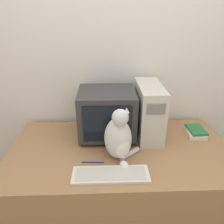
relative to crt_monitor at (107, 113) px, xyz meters
The scene contains 8 objects.
wall_back 0.44m from the crt_monitor, 73.17° to the left, with size 7.00×0.05×2.50m.
desk 0.60m from the crt_monitor, 64.39° to the right, with size 1.60×0.85×0.74m.
crt_monitor is the anchor object (origin of this frame).
computer_tower 0.32m from the crt_monitor, ahead, with size 0.18×0.44×0.41m.
keyboard 0.51m from the crt_monitor, 88.51° to the right, with size 0.47×0.15×0.02m.
cat 0.31m from the crt_monitor, 76.49° to the right, with size 0.27×0.28×0.37m.
book_stack 0.73m from the crt_monitor, ahead, with size 0.15×0.20×0.05m.
pen 0.41m from the crt_monitor, 106.02° to the right, with size 0.15×0.02×0.01m.
Camera 1 is at (-0.11, -0.89, 1.66)m, focal length 35.00 mm.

